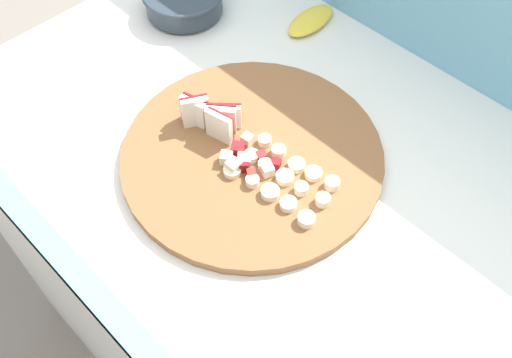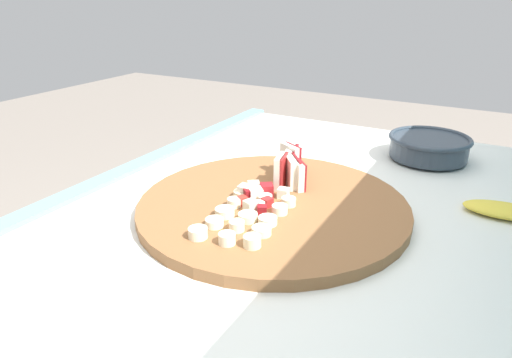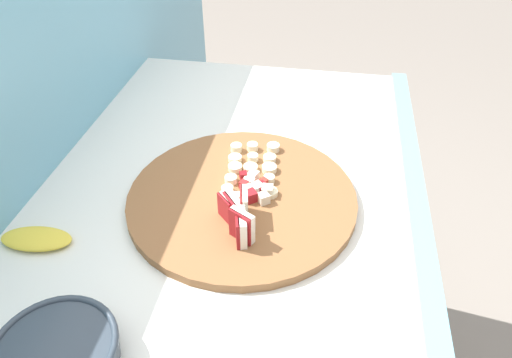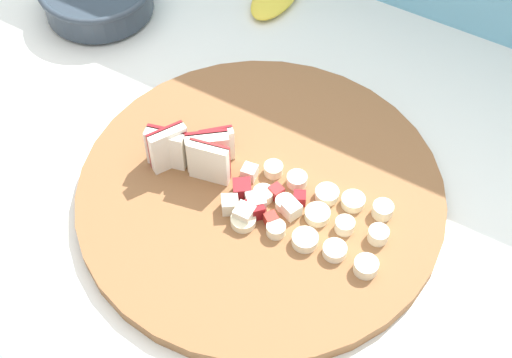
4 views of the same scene
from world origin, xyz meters
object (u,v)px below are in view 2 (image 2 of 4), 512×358
(apple_wedge_fan, at_px, (291,167))
(banana_peel, at_px, (505,211))
(cutting_board, at_px, (273,206))
(banana_slice_rows, at_px, (245,217))
(ceramic_bowl, at_px, (429,146))
(apple_dice_pile, at_px, (257,195))

(apple_wedge_fan, height_order, banana_peel, apple_wedge_fan)
(cutting_board, height_order, banana_peel, same)
(banana_slice_rows, height_order, ceramic_bowl, ceramic_bowl)
(cutting_board, distance_m, ceramic_bowl, 0.42)
(cutting_board, bearing_deg, banana_slice_rows, -3.52)
(ceramic_bowl, bearing_deg, apple_dice_pile, -27.52)
(cutting_board, height_order, apple_wedge_fan, apple_wedge_fan)
(ceramic_bowl, relative_size, banana_peel, 1.34)
(banana_slice_rows, height_order, banana_peel, banana_slice_rows)
(apple_wedge_fan, relative_size, banana_slice_rows, 0.60)
(apple_dice_pile, relative_size, ceramic_bowl, 0.54)
(banana_peel, bearing_deg, banana_slice_rows, -53.80)
(apple_wedge_fan, bearing_deg, apple_dice_pile, -8.78)
(apple_wedge_fan, bearing_deg, banana_peel, 102.90)
(banana_peel, bearing_deg, cutting_board, -63.35)
(apple_wedge_fan, height_order, ceramic_bowl, apple_wedge_fan)
(banana_slice_rows, xyz_separation_m, ceramic_bowl, (-0.46, 0.18, 0.01))
(apple_dice_pile, bearing_deg, banana_peel, 116.09)
(apple_wedge_fan, distance_m, banana_slice_rows, 0.17)
(apple_wedge_fan, distance_m, ceramic_bowl, 0.34)
(apple_wedge_fan, height_order, apple_dice_pile, apple_wedge_fan)
(cutting_board, xyz_separation_m, banana_peel, (-0.17, 0.33, -0.00))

